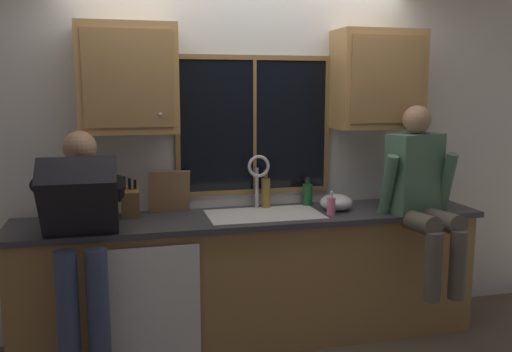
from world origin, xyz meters
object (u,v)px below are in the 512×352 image
(person_sitting_on_counter, at_px, (421,189))
(cutting_board, at_px, (170,192))
(soap_dispenser, at_px, (331,206))
(person_standing, at_px, (81,231))
(bottle_green_glass, at_px, (266,192))
(bottle_tall_clear, at_px, (307,194))
(knife_block, at_px, (130,203))
(mixing_bowl, at_px, (336,202))

(person_sitting_on_counter, xyz_separation_m, cutting_board, (-1.70, 0.49, -0.03))
(cutting_board, distance_m, soap_dispenser, 1.15)
(person_standing, bearing_deg, bottle_green_glass, 21.89)
(person_sitting_on_counter, bearing_deg, bottle_tall_clear, 143.75)
(knife_block, distance_m, soap_dispenser, 1.39)
(person_sitting_on_counter, height_order, bottle_tall_clear, person_sitting_on_counter)
(person_standing, bearing_deg, mixing_bowl, 10.16)
(person_standing, height_order, soap_dispenser, person_standing)
(knife_block, height_order, soap_dispenser, knife_block)
(cutting_board, bearing_deg, person_sitting_on_counter, -16.00)
(person_sitting_on_counter, xyz_separation_m, soap_dispenser, (-0.62, 0.14, -0.12))
(mixing_bowl, relative_size, bottle_tall_clear, 1.13)
(mixing_bowl, bearing_deg, knife_block, 176.27)
(person_sitting_on_counter, relative_size, mixing_bowl, 5.27)
(person_sitting_on_counter, xyz_separation_m, bottle_green_glass, (-1.00, 0.48, -0.07))
(mixing_bowl, relative_size, soap_dispenser, 1.38)
(knife_block, xyz_separation_m, mixing_bowl, (1.46, -0.10, -0.05))
(mixing_bowl, bearing_deg, soap_dispenser, -123.73)
(cutting_board, distance_m, bottle_green_glass, 0.71)
(bottle_green_glass, bearing_deg, knife_block, -173.99)
(knife_block, relative_size, mixing_bowl, 1.34)
(person_standing, xyz_separation_m, soap_dispenser, (1.66, 0.17, 0.03))
(cutting_board, height_order, bottle_tall_clear, cutting_board)
(bottle_green_glass, height_order, bottle_tall_clear, bottle_green_glass)
(person_standing, xyz_separation_m, bottle_tall_clear, (1.61, 0.52, 0.05))
(mixing_bowl, height_order, soap_dispenser, soap_dispenser)
(bottle_tall_clear, bearing_deg, person_standing, -162.12)
(knife_block, distance_m, cutting_board, 0.30)
(person_standing, height_order, bottle_green_glass, person_standing)
(person_sitting_on_counter, distance_m, cutting_board, 1.77)
(person_standing, height_order, cutting_board, person_standing)
(knife_block, distance_m, bottle_tall_clear, 1.32)
(cutting_board, bearing_deg, mixing_bowl, -9.74)
(person_sitting_on_counter, relative_size, knife_block, 3.92)
(cutting_board, bearing_deg, person_standing, -137.95)
(person_standing, distance_m, person_sitting_on_counter, 2.28)
(bottle_green_glass, bearing_deg, soap_dispenser, -42.31)
(cutting_board, xyz_separation_m, bottle_tall_clear, (1.04, 0.00, -0.06))
(person_standing, height_order, bottle_tall_clear, person_standing)
(soap_dispenser, height_order, bottle_green_glass, bottle_green_glass)
(mixing_bowl, distance_m, bottle_green_glass, 0.52)
(person_sitting_on_counter, distance_m, bottle_green_glass, 1.11)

